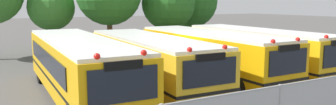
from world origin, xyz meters
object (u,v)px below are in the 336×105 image
Objects in this scene: school_bus_2 at (209,54)px; tree_3 at (168,1)px; school_bus_0 at (79,65)px; tree_1 at (51,7)px; tree_4 at (191,2)px; school_bus_1 at (149,60)px; school_bus_3 at (257,49)px.

tree_3 is (2.97, 9.52, 2.65)m from school_bus_2.
tree_1 is (1.11, 11.99, 2.20)m from school_bus_0.
tree_4 is (11.56, -0.82, 0.36)m from tree_1.
tree_3 is 0.94× the size of tree_4.
tree_4 reaches higher than school_bus_1.
tree_1 reaches higher than school_bus_1.
tree_3 is (9.53, 9.59, 2.64)m from school_bus_0.
tree_1 is at bearing -53.83° from school_bus_3.
school_bus_3 is (9.76, 0.02, -0.01)m from school_bus_0.
school_bus_1 is 6.52m from school_bus_3.
school_bus_2 is at bearing -107.33° from tree_3.
school_bus_1 is at bearing -123.46° from tree_3.
tree_4 is at bearing -4.07° from tree_1.
school_bus_0 is at bearing -138.60° from tree_4.
tree_4 is (2.91, 11.15, 2.57)m from school_bus_3.
tree_4 is at bearing 26.77° from tree_3.
tree_3 is at bearing -15.95° from tree_1.
school_bus_1 is 1.68× the size of tree_3.
school_bus_1 is 11.71m from tree_3.
school_bus_0 is 9.76m from school_bus_3.
school_bus_2 is 10.32m from tree_3.
school_bus_0 is 2.07× the size of tree_1.
school_bus_2 is 1.94× the size of tree_1.
tree_1 is at bearing 164.05° from tree_3.
tree_1 is (-8.65, 11.98, 2.21)m from school_bus_3.
tree_4 is at bearing -104.29° from school_bus_3.
school_bus_3 is at bearing -54.16° from tree_1.
tree_3 is (-0.23, 9.57, 2.65)m from school_bus_3.
school_bus_0 is 17.08m from tree_4.
school_bus_3 is (3.20, -0.05, 0.00)m from school_bus_2.
school_bus_0 is 1.09× the size of school_bus_3.
tree_1 is 0.83× the size of tree_4.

